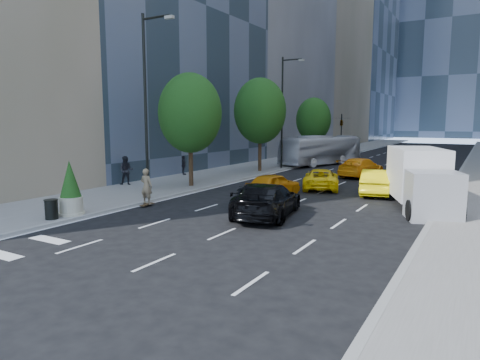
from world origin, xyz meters
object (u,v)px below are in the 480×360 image
Objects in this scene: city_bus at (321,150)px; trash_can at (51,210)px; box_truck at (421,179)px; planter_shrub at (70,189)px; skateboarder at (147,189)px; black_sedan_mercedes at (269,200)px; black_sedan_lincoln at (259,198)px.

city_bus reaches higher than trash_can.
planter_shrub is at bearing -164.17° from box_truck.
skateboarder is 25.43m from city_bus.
black_sedan_mercedes is 25.10m from city_bus.
skateboarder is 0.35× the size of black_sedan_lincoln.
trash_can is at bearing -76.66° from city_bus.
skateboarder is at bearing 72.29° from planter_shrub.
planter_shrub is at bearing 67.13° from skateboarder.
city_bus reaches higher than planter_shrub.
planter_shrub reaches higher than trash_can.
black_sedan_lincoln is 24.55m from city_bus.
black_sedan_mercedes reaches higher than black_sedan_lincoln.
box_truck reaches higher than skateboarder.
city_bus is 1.59× the size of box_truck.
skateboarder is at bearing -74.60° from city_bus.
black_sedan_mercedes is 0.50× the size of city_bus.
planter_shrub is at bearing 90.00° from trash_can.
planter_shrub reaches higher than black_sedan_mercedes.
skateboarder is 0.75× the size of planter_shrub.
planter_shrub is (-7.10, -5.22, 0.60)m from black_sedan_lincoln.
box_truck reaches higher than city_bus.
planter_shrub is (-7.80, -4.81, 0.56)m from black_sedan_mercedes.
box_truck is at bearing 39.35° from trash_can.
trash_can is (-13.70, -11.23, -0.99)m from box_truck.
box_truck is 2.69× the size of planter_shrub.
black_sedan_lincoln is 9.47m from trash_can.
skateboarder is 0.28× the size of box_truck.
box_truck is at bearing -148.73° from black_sedan_mercedes.
black_sedan_lincoln is 6.41× the size of trash_can.
black_sedan_mercedes is at bearing 36.92° from trash_can.
city_bus is at bearing -96.51° from skateboarder.
skateboarder is 0.35× the size of black_sedan_mercedes.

